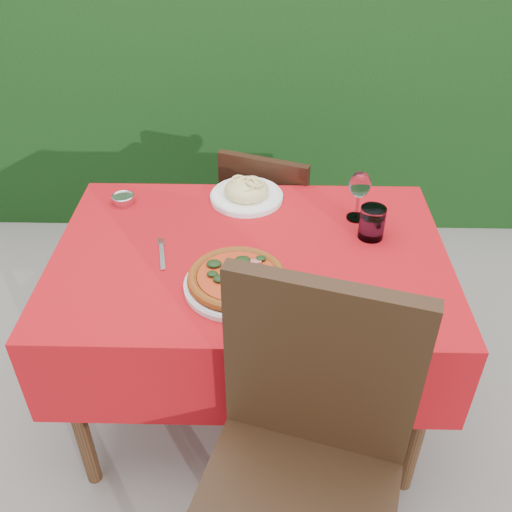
{
  "coord_description": "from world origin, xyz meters",
  "views": [
    {
      "loc": [
        0.05,
        -1.47,
        1.83
      ],
      "look_at": [
        0.02,
        -0.05,
        0.77
      ],
      "focal_mm": 40.0,
      "sensor_mm": 36.0,
      "label": 1
    }
  ],
  "objects_px": {
    "pizza_plate": "(237,280)",
    "steel_ramekin": "(123,199)",
    "fork": "(162,257)",
    "pasta_plate": "(247,193)",
    "wine_glass": "(360,187)",
    "chair_near": "(304,455)",
    "water_glass": "(372,224)",
    "chair_far": "(270,223)"
  },
  "relations": [
    {
      "from": "pasta_plate",
      "to": "steel_ramekin",
      "type": "relative_size",
      "value": 3.61
    },
    {
      "from": "water_glass",
      "to": "steel_ramekin",
      "type": "height_order",
      "value": "water_glass"
    },
    {
      "from": "chair_far",
      "to": "steel_ramekin",
      "type": "height_order",
      "value": "chair_far"
    },
    {
      "from": "pasta_plate",
      "to": "steel_ramekin",
      "type": "bearing_deg",
      "value": -175.34
    },
    {
      "from": "chair_near",
      "to": "wine_glass",
      "type": "relative_size",
      "value": 5.86
    },
    {
      "from": "chair_near",
      "to": "wine_glass",
      "type": "height_order",
      "value": "chair_near"
    },
    {
      "from": "fork",
      "to": "wine_glass",
      "type": "bearing_deg",
      "value": 9.58
    },
    {
      "from": "steel_ramekin",
      "to": "pizza_plate",
      "type": "bearing_deg",
      "value": -47.02
    },
    {
      "from": "chair_far",
      "to": "wine_glass",
      "type": "distance_m",
      "value": 0.63
    },
    {
      "from": "chair_near",
      "to": "wine_glass",
      "type": "distance_m",
      "value": 0.91
    },
    {
      "from": "chair_far",
      "to": "water_glass",
      "type": "xyz_separation_m",
      "value": [
        0.33,
        -0.5,
        0.33
      ]
    },
    {
      "from": "pasta_plate",
      "to": "chair_near",
      "type": "bearing_deg",
      "value": -79.76
    },
    {
      "from": "chair_near",
      "to": "steel_ramekin",
      "type": "xyz_separation_m",
      "value": [
        -0.62,
        0.93,
        0.16
      ]
    },
    {
      "from": "pizza_plate",
      "to": "water_glass",
      "type": "xyz_separation_m",
      "value": [
        0.43,
        0.27,
        0.02
      ]
    },
    {
      "from": "pizza_plate",
      "to": "steel_ramekin",
      "type": "xyz_separation_m",
      "value": [
        -0.44,
        0.47,
        -0.01
      ]
    },
    {
      "from": "chair_near",
      "to": "steel_ramekin",
      "type": "distance_m",
      "value": 1.13
    },
    {
      "from": "chair_far",
      "to": "pasta_plate",
      "type": "bearing_deg",
      "value": 91.68
    },
    {
      "from": "fork",
      "to": "pasta_plate",
      "type": "bearing_deg",
      "value": 43.85
    },
    {
      "from": "fork",
      "to": "steel_ramekin",
      "type": "distance_m",
      "value": 0.38
    },
    {
      "from": "wine_glass",
      "to": "steel_ramekin",
      "type": "bearing_deg",
      "value": 174.19
    },
    {
      "from": "steel_ramekin",
      "to": "wine_glass",
      "type": "bearing_deg",
      "value": -5.81
    },
    {
      "from": "pizza_plate",
      "to": "fork",
      "type": "xyz_separation_m",
      "value": [
        -0.24,
        0.14,
        -0.02
      ]
    },
    {
      "from": "pasta_plate",
      "to": "fork",
      "type": "relative_size",
      "value": 1.41
    },
    {
      "from": "chair_far",
      "to": "fork",
      "type": "distance_m",
      "value": 0.77
    },
    {
      "from": "chair_near",
      "to": "water_glass",
      "type": "distance_m",
      "value": 0.8
    },
    {
      "from": "fork",
      "to": "steel_ramekin",
      "type": "xyz_separation_m",
      "value": [
        -0.19,
        0.33,
        0.01
      ]
    },
    {
      "from": "pasta_plate",
      "to": "wine_glass",
      "type": "bearing_deg",
      "value": -17.41
    },
    {
      "from": "wine_glass",
      "to": "water_glass",
      "type": "bearing_deg",
      "value": -72.97
    },
    {
      "from": "chair_near",
      "to": "pasta_plate",
      "type": "distance_m",
      "value": 1.0
    },
    {
      "from": "chair_near",
      "to": "pizza_plate",
      "type": "bearing_deg",
      "value": 127.88
    },
    {
      "from": "chair_far",
      "to": "wine_glass",
      "type": "relative_size",
      "value": 4.56
    },
    {
      "from": "pasta_plate",
      "to": "fork",
      "type": "distance_m",
      "value": 0.44
    },
    {
      "from": "water_glass",
      "to": "fork",
      "type": "height_order",
      "value": "water_glass"
    },
    {
      "from": "chair_near",
      "to": "fork",
      "type": "bearing_deg",
      "value": 141.53
    },
    {
      "from": "pizza_plate",
      "to": "water_glass",
      "type": "distance_m",
      "value": 0.51
    },
    {
      "from": "chair_near",
      "to": "pizza_plate",
      "type": "height_order",
      "value": "chair_near"
    },
    {
      "from": "pasta_plate",
      "to": "water_glass",
      "type": "bearing_deg",
      "value": -28.97
    },
    {
      "from": "chair_near",
      "to": "water_glass",
      "type": "bearing_deg",
      "value": 88.0
    },
    {
      "from": "pasta_plate",
      "to": "chair_far",
      "type": "bearing_deg",
      "value": 71.41
    },
    {
      "from": "water_glass",
      "to": "fork",
      "type": "bearing_deg",
      "value": -169.04
    },
    {
      "from": "chair_near",
      "to": "water_glass",
      "type": "xyz_separation_m",
      "value": [
        0.24,
        0.74,
        0.19
      ]
    },
    {
      "from": "pizza_plate",
      "to": "pasta_plate",
      "type": "distance_m",
      "value": 0.5
    }
  ]
}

